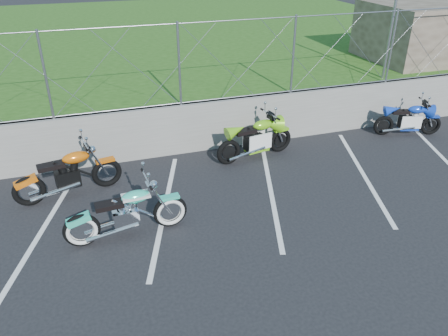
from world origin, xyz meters
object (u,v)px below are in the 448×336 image
object	(u,v)px
cruiser_turquoise	(128,214)
naked_orange	(70,175)
sportbike_green	(256,140)
sportbike_blue	(409,121)

from	to	relation	value
cruiser_turquoise	naked_orange	size ratio (longest dim) A/B	1.01
cruiser_turquoise	sportbike_green	world-z (taller)	cruiser_turquoise
cruiser_turquoise	naked_orange	xyz separation A→B (m)	(-1.00, 1.85, 0.03)
cruiser_turquoise	sportbike_green	size ratio (longest dim) A/B	1.07
cruiser_turquoise	naked_orange	world-z (taller)	same
naked_orange	sportbike_green	distance (m)	4.51
cruiser_turquoise	sportbike_blue	xyz separation A→B (m)	(8.10, 2.29, -0.03)
sportbike_green	sportbike_blue	distance (m)	4.62
naked_orange	sportbike_green	size ratio (longest dim) A/B	1.06
sportbike_blue	cruiser_turquoise	bearing A→B (deg)	-147.17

